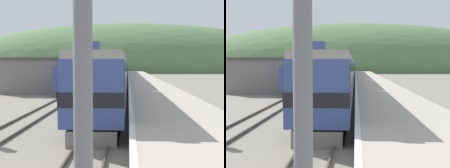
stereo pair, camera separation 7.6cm
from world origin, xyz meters
TOP-DOWN VIEW (x-y plane):
  - track_main at (0.00, 70.00)m, footprint 1.52×180.00m
  - track_siding at (-4.95, 70.00)m, footprint 1.52×180.00m
  - platform at (4.38, 50.00)m, footprint 5.46×140.00m
  - distant_hills at (0.00, 164.46)m, footprint 193.90×87.25m
  - station_shed at (-10.26, 42.67)m, footprint 8.38×5.81m
  - express_train_lead_car at (0.00, 26.04)m, footprint 2.93×19.51m
  - carriage_second at (0.00, 46.62)m, footprint 2.92×19.42m
  - carriage_third at (0.00, 66.92)m, footprint 2.92×19.42m
  - carriage_fourth at (0.00, 87.22)m, footprint 2.92×19.42m
  - carriage_fifth at (0.00, 107.52)m, footprint 2.92×19.42m
  - siding_train at (-4.95, 57.52)m, footprint 2.90×43.46m

SIDE VIEW (x-z plane):
  - distant_hills at x=0.00m, z-range -23.96..23.96m
  - track_main at x=0.00m, z-range 0.00..0.16m
  - track_siding at x=-4.95m, z-range 0.00..0.16m
  - platform at x=4.38m, z-range -0.01..1.04m
  - siding_train at x=-4.95m, z-range 0.06..3.53m
  - station_shed at x=-10.26m, z-range 0.02..4.52m
  - carriage_second at x=0.00m, z-range 0.19..4.51m
  - carriage_third at x=0.00m, z-range 0.19..4.51m
  - carriage_fourth at x=0.00m, z-range 0.19..4.51m
  - carriage_fifth at x=0.00m, z-range 0.19..4.51m
  - express_train_lead_car at x=0.00m, z-range 0.02..4.71m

